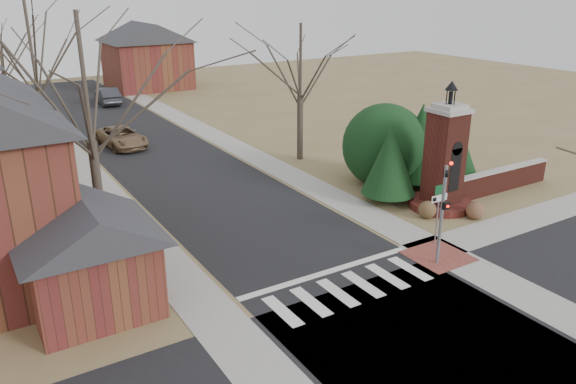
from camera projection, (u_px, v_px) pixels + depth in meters
ground at (364, 298)px, 20.48m from camera, size 120.00×120.00×0.00m
main_street at (159, 154)px, 38.06m from camera, size 8.00×70.00×0.01m
cross_street at (423, 339)px, 18.08m from camera, size 120.00×8.00×0.01m
crosswalk_zone at (351, 288)px, 21.12m from camera, size 8.00×2.20×0.02m
stop_bar at (327, 272)px, 22.32m from camera, size 8.00×0.35×0.02m
sidewalk_right_main at (228, 143)px, 40.61m from camera, size 2.00×60.00×0.02m
sidewalk_left at (80, 166)px, 35.50m from camera, size 2.00×60.00×0.02m
curb_apron at (438, 256)px, 23.64m from camera, size 2.40×2.40×0.02m
traffic_signal_pole at (443, 205)px, 22.16m from camera, size 0.28×0.41×4.50m
sign_post at (439, 202)px, 24.14m from camera, size 0.90×0.07×2.75m
brick_gate_monument at (444, 167)px, 28.15m from camera, size 3.20×3.20×6.47m
brick_garden_wall at (499, 180)px, 30.88m from camera, size 7.50×0.50×1.30m
garage_left at (88, 251)px, 19.11m from camera, size 4.80×4.80×4.29m
house_distant_right at (146, 54)px, 61.50m from camera, size 8.80×8.80×7.30m
evergreen_near at (390, 160)px, 28.82m from camera, size 2.80×2.80×4.10m
evergreen_mid at (421, 140)px, 31.30m from camera, size 3.40×3.40×4.70m
evergreen_far at (458, 152)px, 31.72m from camera, size 2.40×2.40×3.30m
evergreen_mass at (385, 142)px, 31.67m from camera, size 4.80×4.80×4.80m
bare_tree_0 at (83, 69)px, 21.57m from camera, size 8.05×8.05×11.15m
bare_tree_1 at (29, 36)px, 31.84m from camera, size 8.40×8.40×11.64m
bare_tree_3 at (301, 55)px, 34.64m from camera, size 7.00×7.00×9.70m
pickup_truck at (122, 137)px, 39.50m from camera, size 2.80×5.24×1.40m
distant_car at (107, 96)px, 53.75m from camera, size 1.94×4.97×1.61m
dry_shrub_left at (427, 210)px, 27.39m from camera, size 0.88×0.88×0.88m
dry_shrub_right at (475, 210)px, 27.30m from camera, size 0.89×0.89×0.89m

